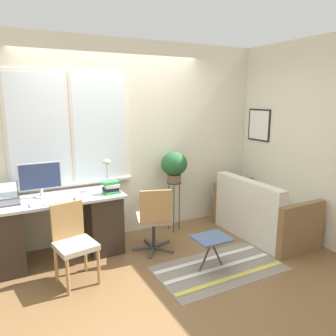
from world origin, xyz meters
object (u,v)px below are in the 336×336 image
(keyboard, at_px, (49,203))
(desk_chair_wooden, at_px, (73,241))
(mouse, at_px, (75,199))
(plant_stand, at_px, (174,191))
(potted_plant, at_px, (174,165))
(monitor, at_px, (40,178))
(couch_loveseat, at_px, (261,215))
(book_stack, at_px, (111,187))
(office_chair_swivel, at_px, (154,218))
(laptop, at_px, (3,199))
(folding_stool, at_px, (212,240))
(desk_lamp, at_px, (107,169))

(keyboard, bearing_deg, desk_chair_wooden, -67.35)
(mouse, xyz_separation_m, plant_stand, (1.47, 0.28, -0.18))
(plant_stand, height_order, potted_plant, potted_plant)
(mouse, relative_size, potted_plant, 0.14)
(monitor, bearing_deg, couch_loveseat, -14.66)
(keyboard, distance_m, book_stack, 0.76)
(book_stack, distance_m, office_chair_swivel, 0.66)
(laptop, relative_size, monitor, 0.70)
(desk_chair_wooden, xyz_separation_m, potted_plant, (1.59, 0.69, 0.54))
(potted_plant, bearing_deg, folding_stool, -97.56)
(folding_stool, bearing_deg, desk_chair_wooden, 161.24)
(desk_chair_wooden, height_order, folding_stool, desk_chair_wooden)
(book_stack, distance_m, couch_loveseat, 2.16)
(desk_lamp, xyz_separation_m, potted_plant, (0.99, 0.01, -0.04))
(desk_chair_wooden, distance_m, office_chair_swivel, 1.06)
(desk_chair_wooden, xyz_separation_m, plant_stand, (1.59, 0.69, 0.16))
(book_stack, bearing_deg, plant_stand, 11.96)
(laptop, height_order, mouse, laptop)
(mouse, relative_size, couch_loveseat, 0.04)
(office_chair_swivel, bearing_deg, potted_plant, -121.16)
(book_stack, height_order, desk_chair_wooden, book_stack)
(keyboard, distance_m, couch_loveseat, 2.85)
(couch_loveseat, height_order, folding_stool, couch_loveseat)
(mouse, xyz_separation_m, couch_loveseat, (2.49, -0.43, -0.49))
(book_stack, bearing_deg, laptop, 171.53)
(couch_loveseat, distance_m, plant_stand, 1.28)
(monitor, xyz_separation_m, office_chair_swivel, (1.25, -0.50, -0.55))
(keyboard, height_order, office_chair_swivel, office_chair_swivel)
(mouse, distance_m, book_stack, 0.47)
(laptop, distance_m, plant_stand, 2.22)
(monitor, distance_m, potted_plant, 1.79)
(mouse, xyz_separation_m, desk_lamp, (0.48, 0.27, 0.25))
(potted_plant, bearing_deg, couch_loveseat, -34.89)
(monitor, distance_m, office_chair_swivel, 1.45)
(plant_stand, relative_size, folding_stool, 1.88)
(monitor, distance_m, keyboard, 0.38)
(plant_stand, bearing_deg, keyboard, -170.84)
(book_stack, bearing_deg, folding_stool, -48.45)
(monitor, bearing_deg, desk_chair_wooden, -74.15)
(desk_chair_wooden, distance_m, couch_loveseat, 2.61)
(laptop, xyz_separation_m, mouse, (0.74, -0.24, -0.03))
(laptop, distance_m, mouse, 0.78)
(folding_stool, bearing_deg, plant_stand, 82.44)
(desk_lamp, relative_size, plant_stand, 0.53)
(monitor, height_order, plant_stand, monitor)
(keyboard, bearing_deg, desk_lamp, 19.51)
(desk_lamp, bearing_deg, folding_stool, -54.49)
(plant_stand, bearing_deg, desk_chair_wooden, -156.59)
(monitor, xyz_separation_m, book_stack, (0.78, -0.24, -0.15))
(plant_stand, height_order, folding_stool, plant_stand)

